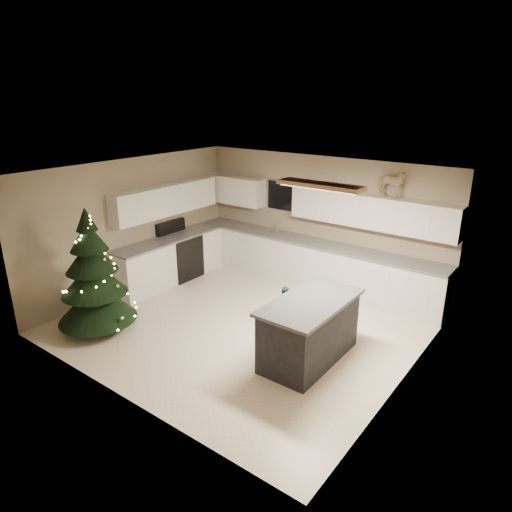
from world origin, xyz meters
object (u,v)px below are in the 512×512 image
object	(u,v)px
bar_stool	(308,309)
rocking_horse	(391,183)
christmas_tree	(94,281)
toddler	(285,310)
island	(309,330)

from	to	relation	value
bar_stool	rocking_horse	size ratio (longest dim) A/B	1.03
christmas_tree	toddler	distance (m)	3.15
christmas_tree	toddler	bearing A→B (deg)	35.04
bar_stool	toddler	bearing A→B (deg)	-159.24
toddler	island	bearing A→B (deg)	-54.55
island	christmas_tree	distance (m)	3.56
island	christmas_tree	xyz separation A→B (m)	(-3.28, -1.33, 0.38)
christmas_tree	bar_stool	bearing A→B (deg)	33.54
bar_stool	rocking_horse	world-z (taller)	rocking_horse
toddler	rocking_horse	world-z (taller)	rocking_horse
christmas_tree	toddler	xyz separation A→B (m)	(2.55, 1.79, -0.46)
bar_stool	christmas_tree	size ratio (longest dim) A/B	0.29
christmas_tree	rocking_horse	size ratio (longest dim) A/B	3.51
bar_stool	rocking_horse	xyz separation A→B (m)	(0.43, 1.98, 1.79)
island	christmas_tree	size ratio (longest dim) A/B	0.81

